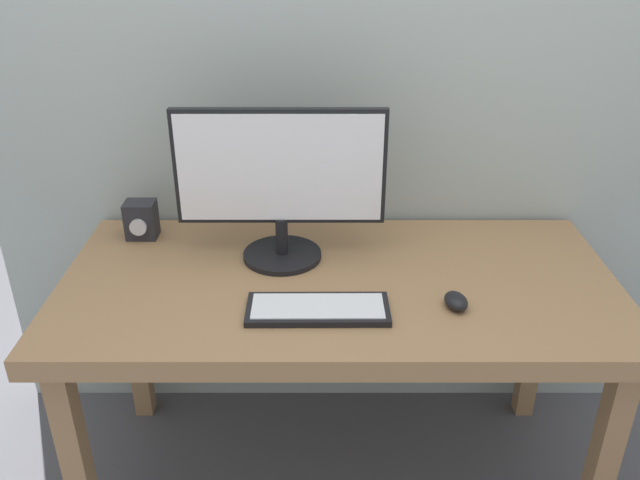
% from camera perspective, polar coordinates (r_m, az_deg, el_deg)
% --- Properties ---
extents(ground_plane, '(6.00, 6.00, 0.00)m').
position_cam_1_polar(ground_plane, '(2.31, 1.30, -19.59)').
color(ground_plane, '#4C4C51').
extents(desk, '(1.56, 0.76, 0.75)m').
position_cam_1_polar(desk, '(1.88, 1.51, -5.41)').
color(desk, '#936D47').
rests_on(desk, ground_plane).
extents(monitor, '(0.59, 0.23, 0.45)m').
position_cam_1_polar(monitor, '(1.85, -3.59, 5.21)').
color(monitor, black).
rests_on(monitor, desk).
extents(keyboard_primary, '(0.37, 0.15, 0.02)m').
position_cam_1_polar(keyboard_primary, '(1.69, -0.29, -6.03)').
color(keyboard_primary, black).
rests_on(keyboard_primary, desk).
extents(mouse, '(0.07, 0.09, 0.04)m').
position_cam_1_polar(mouse, '(1.74, 11.67, -5.22)').
color(mouse, black).
rests_on(mouse, desk).
extents(audio_controller, '(0.09, 0.09, 0.12)m').
position_cam_1_polar(audio_controller, '(2.11, -15.42, 1.69)').
color(audio_controller, '#232328').
rests_on(audio_controller, desk).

